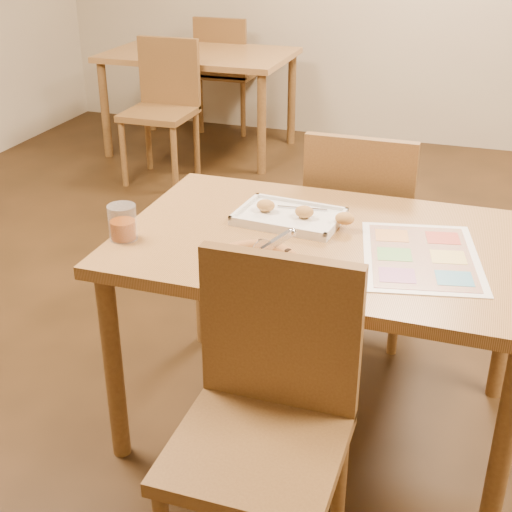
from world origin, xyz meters
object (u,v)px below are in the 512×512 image
(chair_near, at_px, (269,390))
(pizza_cutter, at_px, (273,244))
(bg_table, at_px, (199,64))
(pizza, at_px, (255,263))
(bg_chair_far, at_px, (224,61))
(glass_tumbler, at_px, (123,224))
(chair_far, at_px, (361,213))
(bg_chair_near, at_px, (164,92))
(plate, at_px, (256,269))
(appetizer_tray, at_px, (292,217))
(menu, at_px, (421,256))
(dining_table, at_px, (326,263))

(chair_near, distance_m, pizza_cutter, 0.43)
(bg_table, height_order, pizza_cutter, pizza_cutter)
(chair_near, distance_m, pizza, 0.39)
(bg_chair_far, xyz_separation_m, glass_tumbler, (1.00, -3.50, 0.20))
(chair_far, xyz_separation_m, pizza_cutter, (-0.10, -0.85, 0.23))
(bg_chair_near, relative_size, plate, 1.66)
(chair_far, bearing_deg, pizza, 80.89)
(appetizer_tray, relative_size, glass_tumbler, 3.59)
(bg_chair_far, xyz_separation_m, plate, (1.46, -3.58, 0.16))
(chair_near, distance_m, menu, 0.66)
(bg_table, bearing_deg, dining_table, -60.26)
(dining_table, xyz_separation_m, chair_near, (0.00, -0.60, -0.07))
(chair_near, xyz_separation_m, bg_chair_near, (-1.60, 2.80, 0.00))
(bg_chair_far, height_order, pizza, bg_chair_far)
(dining_table, xyz_separation_m, pizza_cutter, (-0.10, -0.25, 0.16))
(bg_chair_far, height_order, glass_tumbler, bg_chair_far)
(chair_near, xyz_separation_m, pizza, (-0.14, 0.32, 0.18))
(chair_near, xyz_separation_m, bg_table, (-1.60, 3.40, 0.07))
(chair_far, distance_m, appetizer_tray, 0.55)
(dining_table, xyz_separation_m, menu, (0.30, -0.04, 0.09))
(bg_chair_near, relative_size, pizza_cutter, 4.40)
(dining_table, distance_m, appetizer_tray, 0.20)
(dining_table, bearing_deg, pizza, -116.55)
(bg_chair_near, height_order, menu, bg_chair_near)
(chair_far, distance_m, bg_chair_near, 2.26)
(bg_table, relative_size, pizza_cutter, 12.16)
(plate, relative_size, pizza_cutter, 2.65)
(bg_table, bearing_deg, chair_far, -53.95)
(bg_chair_far, xyz_separation_m, menu, (1.90, -3.34, 0.16))
(chair_near, xyz_separation_m, pizza_cutter, (-0.10, 0.35, 0.23))
(chair_near, distance_m, bg_chair_near, 3.22)
(pizza, relative_size, pizza_cutter, 2.41)
(bg_table, xyz_separation_m, bg_chair_far, (0.00, 0.50, -0.07))
(bg_chair_far, xyz_separation_m, pizza, (1.46, -3.59, 0.18))
(bg_table, relative_size, pizza, 5.05)
(glass_tumbler, bearing_deg, bg_chair_far, 105.86)
(chair_far, height_order, bg_chair_near, same)
(bg_chair_near, xyz_separation_m, bg_chair_far, (0.00, 1.10, 0.00))
(chair_far, height_order, bg_table, chair_far)
(bg_chair_near, xyz_separation_m, pizza_cutter, (1.50, -2.45, 0.23))
(bg_table, relative_size, menu, 2.75)
(bg_chair_near, height_order, glass_tumbler, bg_chair_near)
(dining_table, relative_size, bg_chair_far, 2.77)
(pizza, distance_m, glass_tumbler, 0.47)
(chair_far, xyz_separation_m, bg_table, (-1.60, 2.20, 0.07))
(chair_far, xyz_separation_m, bg_chair_near, (-1.60, 1.60, 0.00))
(dining_table, bearing_deg, glass_tumbler, -161.61)
(pizza_cutter, height_order, glass_tumbler, same)
(dining_table, distance_m, pizza_cutter, 0.32)
(pizza_cutter, bearing_deg, plate, 171.59)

